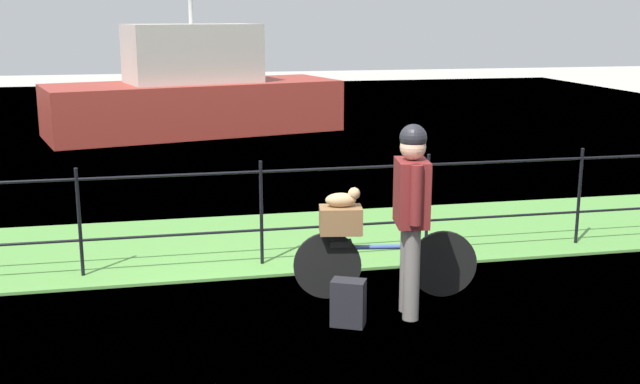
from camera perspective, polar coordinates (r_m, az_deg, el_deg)
name	(u,v)px	position (r m, az deg, el deg)	size (l,w,h in m)	color
ground_plane	(294,337)	(6.44, -1.94, -10.60)	(60.00, 60.00, 0.00)	#B2ADA3
grass_strip	(252,242)	(8.94, -5.00, -3.72)	(27.00, 2.40, 0.03)	#569342
harbor_water	(210,149)	(15.39, -8.10, 3.18)	(30.00, 30.00, 0.00)	#60849E
iron_fence	(261,206)	(7.98, -4.34, -1.03)	(18.04, 0.04, 1.12)	black
bicycle_main	(383,263)	(7.20, 4.66, -5.21)	(1.69, 0.33, 0.63)	black
wooden_crate	(341,220)	(7.04, 1.53, -2.06)	(0.38, 0.26, 0.24)	brown
terrier_dog	(344,199)	(6.99, 1.74, -0.49)	(0.32, 0.18, 0.18)	tan
cyclist_person	(411,204)	(6.61, 6.74, -0.86)	(0.32, 0.53, 1.68)	slate
backpack_on_paving	(348,303)	(6.59, 2.09, -8.15)	(0.28, 0.18, 0.40)	black
moored_boat_near	(194,94)	(17.40, -9.27, 7.13)	(6.66, 3.67, 3.97)	#9E3328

